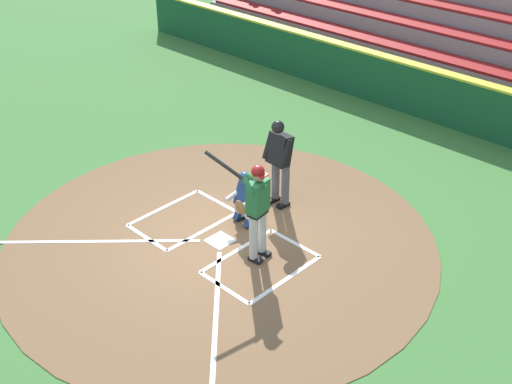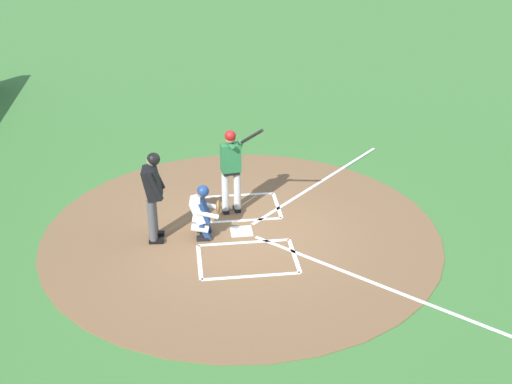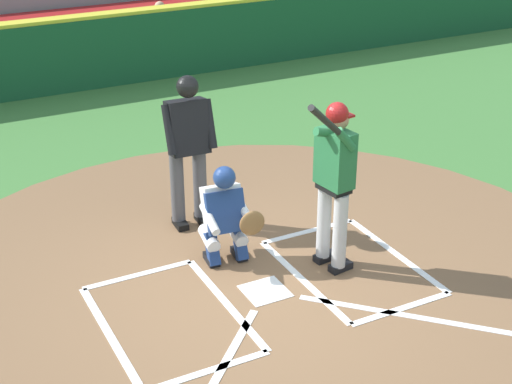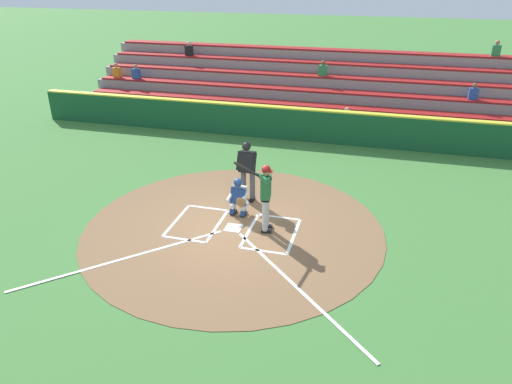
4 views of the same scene
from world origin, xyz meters
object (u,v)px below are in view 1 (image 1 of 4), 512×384
Objects in this scene: batter at (257,206)px; catcher at (246,197)px; baseball at (263,259)px; plate_umpire at (279,157)px.

batter reaches higher than catcher.
plate_umpire is at bearing -55.81° from baseball.
plate_umpire is at bearing -88.92° from catcher.
catcher is 15.27× the size of baseball.
batter is 1.86m from plate_umpire.
baseball is (-1.06, 0.65, -0.55)m from catcher.
catcher is 1.36m from baseball.
baseball is at bearing 148.61° from catcher.
baseball is at bearing 124.19° from plate_umpire.
batter is 1.88× the size of catcher.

